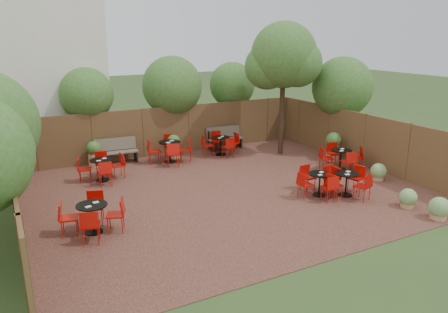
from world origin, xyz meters
TOP-DOWN VIEW (x-y plane):
  - ground at (0.00, 0.00)m, footprint 80.00×80.00m
  - courtyard_paving at (0.00, 0.00)m, footprint 12.00×10.00m
  - fence_back at (0.00, 5.00)m, footprint 12.00×0.08m
  - fence_left at (-6.00, 0.00)m, footprint 0.08×10.00m
  - fence_right at (6.00, 0.00)m, footprint 0.08×10.00m
  - neighbour_building at (-4.50, 8.00)m, footprint 5.00×4.00m
  - overhang_foliage at (-2.10, 2.40)m, footprint 15.74×10.55m
  - courtyard_tree at (4.16, 2.79)m, footprint 2.77×2.67m
  - park_bench_left at (-2.25, 4.63)m, footprint 1.61×0.61m
  - park_bench_right at (2.48, 4.63)m, footprint 1.59×0.64m
  - bistro_tables at (0.51, 0.96)m, footprint 10.78×7.57m
  - planters at (-0.91, 3.41)m, footprint 11.72×4.13m
  - low_shrubs at (4.50, -3.36)m, footprint 1.62×3.66m

SIDE VIEW (x-z plane):
  - ground at x=0.00m, z-range 0.00..0.00m
  - courtyard_paving at x=0.00m, z-range 0.00..0.02m
  - low_shrubs at x=4.50m, z-range -0.01..0.61m
  - bistro_tables at x=0.51m, z-range -0.01..0.94m
  - park_bench_right at x=2.48m, z-range 0.03..0.99m
  - park_bench_left at x=-2.25m, z-range 0.03..1.01m
  - planters at x=-0.91m, z-range 0.02..1.20m
  - fence_back at x=0.00m, z-range 0.00..2.00m
  - fence_left at x=-6.00m, z-range 0.00..2.00m
  - fence_right at x=6.00m, z-range 0.00..2.00m
  - overhang_foliage at x=-2.10m, z-range 1.39..4.07m
  - courtyard_tree at x=4.16m, z-range 1.22..6.58m
  - neighbour_building at x=-4.50m, z-range 0.00..8.00m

